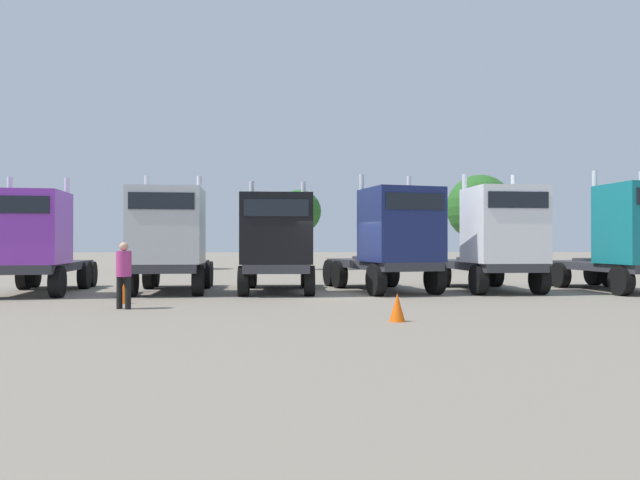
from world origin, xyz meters
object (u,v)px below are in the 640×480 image
at_px(traffic_cone_far, 397,307).
at_px(semi_truck_silver, 169,238).
at_px(semi_truck_purple, 33,242).
at_px(traffic_cone_near, 124,293).
at_px(semi_truck_black, 277,242).
at_px(visitor_with_camera, 124,270).
at_px(semi_truck_navy, 392,240).
at_px(semi_truck_teal, 630,238).
at_px(semi_truck_white, 496,239).

bearing_deg(traffic_cone_far, semi_truck_silver, 131.29).
bearing_deg(semi_truck_purple, traffic_cone_near, 45.76).
xyz_separation_m(semi_truck_black, visitor_with_camera, (-3.97, -4.86, -0.76)).
xyz_separation_m(semi_truck_navy, traffic_cone_far, (-1.15, -7.77, -1.59)).
xyz_separation_m(traffic_cone_near, traffic_cone_far, (7.37, -4.29, 0.02)).
xyz_separation_m(semi_truck_silver, semi_truck_teal, (16.45, -0.33, 0.02)).
relative_size(semi_truck_white, traffic_cone_near, 10.59).
xyz_separation_m(semi_truck_white, semi_truck_teal, (4.72, -0.43, 0.03)).
height_order(semi_truck_purple, semi_truck_black, semi_truck_purple).
height_order(semi_truck_purple, semi_truck_silver, semi_truck_silver).
bearing_deg(semi_truck_white, semi_truck_purple, -92.35).
bearing_deg(semi_truck_navy, semi_truck_teal, 72.46).
height_order(semi_truck_black, semi_truck_white, semi_truck_white).
distance_m(semi_truck_purple, traffic_cone_far, 13.53).
xyz_separation_m(semi_truck_teal, visitor_with_camera, (-16.61, -4.58, -0.92)).
height_order(semi_truck_purple, traffic_cone_near, semi_truck_purple).
xyz_separation_m(semi_truck_silver, traffic_cone_near, (-0.59, -3.44, -1.65)).
bearing_deg(semi_truck_white, traffic_cone_far, -36.68).
height_order(semi_truck_navy, semi_truck_teal, semi_truck_teal).
height_order(semi_truck_black, semi_truck_teal, semi_truck_teal).
xyz_separation_m(visitor_with_camera, traffic_cone_near, (-0.43, 1.47, -0.75)).
relative_size(semi_truck_purple, traffic_cone_near, 10.86).
bearing_deg(semi_truck_purple, traffic_cone_far, 50.04).
relative_size(semi_truck_navy, traffic_cone_near, 11.04).
distance_m(traffic_cone_near, traffic_cone_far, 8.53).
distance_m(semi_truck_black, traffic_cone_near, 5.76).
bearing_deg(semi_truck_teal, visitor_with_camera, -81.06).
bearing_deg(visitor_with_camera, semi_truck_teal, 128.26).
xyz_separation_m(semi_truck_navy, traffic_cone_near, (-8.53, -3.48, -1.61)).
height_order(semi_truck_white, traffic_cone_near, semi_truck_white).
distance_m(semi_truck_navy, semi_truck_white, 3.80).
height_order(semi_truck_silver, semi_truck_white, semi_truck_white).
distance_m(semi_truck_white, traffic_cone_far, 9.41).
bearing_deg(semi_truck_purple, semi_truck_teal, 83.08).
height_order(semi_truck_teal, traffic_cone_near, semi_truck_teal).
height_order(semi_truck_black, traffic_cone_near, semi_truck_black).
height_order(semi_truck_purple, semi_truck_white, semi_truck_white).
bearing_deg(semi_truck_black, visitor_with_camera, -40.18).
xyz_separation_m(semi_truck_teal, traffic_cone_far, (-9.67, -7.40, -1.65)).
height_order(semi_truck_purple, semi_truck_teal, semi_truck_teal).
relative_size(semi_truck_white, semi_truck_teal, 1.00).
height_order(traffic_cone_near, traffic_cone_far, traffic_cone_far).
distance_m(semi_truck_white, traffic_cone_near, 12.93).
distance_m(visitor_with_camera, traffic_cone_far, 7.53).
relative_size(semi_truck_navy, semi_truck_teal, 1.04).
xyz_separation_m(semi_truck_black, semi_truck_teal, (12.64, -0.28, 0.15)).
distance_m(semi_truck_black, visitor_with_camera, 6.32).
bearing_deg(traffic_cone_far, semi_truck_purple, 147.34).
bearing_deg(semi_truck_navy, semi_truck_white, 75.89).
distance_m(semi_truck_white, semi_truck_teal, 4.74).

